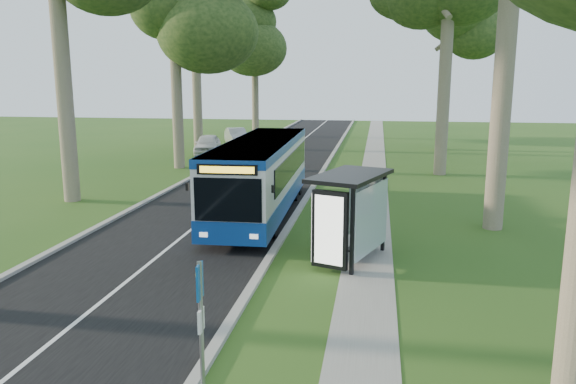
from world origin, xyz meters
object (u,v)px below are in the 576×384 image
object	(u,v)px
bus_stop_sign	(201,314)
car_silver	(237,136)
car_white	(208,144)
bus_shelter	(354,203)
bus	(261,176)
litter_bin	(326,232)

from	to	relation	value
bus_stop_sign	car_silver	xyz separation A→B (m)	(-8.91, 37.56, -0.87)
car_white	bus_stop_sign	bearing A→B (deg)	-83.48
bus_shelter	car_silver	size ratio (longest dim) A/B	0.85
bus	bus_stop_sign	distance (m)	13.63
bus_stop_sign	litter_bin	distance (m)	9.45
bus	litter_bin	bearing A→B (deg)	-55.28
bus	bus_shelter	size ratio (longest dim) A/B	3.29
bus	bus_shelter	world-z (taller)	bus
bus	litter_bin	size ratio (longest dim) A/B	11.44
bus_stop_sign	car_silver	size ratio (longest dim) A/B	0.60
bus_stop_sign	car_white	world-z (taller)	bus_stop_sign
bus_stop_sign	litter_bin	bearing A→B (deg)	78.41
bus	litter_bin	distance (m)	5.31
bus_shelter	car_white	bearing A→B (deg)	136.27
litter_bin	car_white	size ratio (longest dim) A/B	0.24
litter_bin	car_white	world-z (taller)	car_white
bus	litter_bin	xyz separation A→B (m)	(3.07, -4.20, -1.06)
bus_stop_sign	litter_bin	xyz separation A→B (m)	(1.30, 9.31, -1.04)
bus	litter_bin	world-z (taller)	bus
bus_shelter	car_silver	world-z (taller)	bus_shelter
bus	bus_stop_sign	size ratio (longest dim) A/B	4.62
bus_shelter	car_silver	bearing A→B (deg)	130.21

